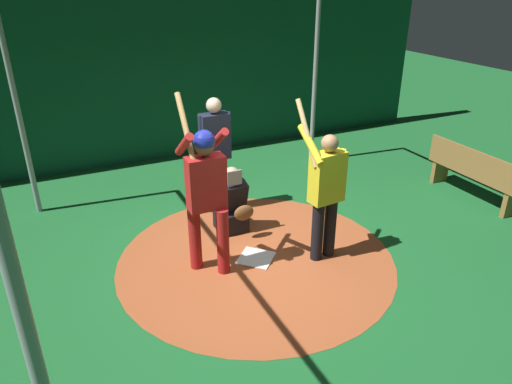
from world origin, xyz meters
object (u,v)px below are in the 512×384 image
Objects in this scene: umpire at (215,149)px; batter at (206,188)px; bench at (473,173)px; visitor at (326,189)px; home_plate at (256,258)px; catcher at (232,206)px.

batter is at bearing -24.86° from umpire.
bench is (1.38, 3.84, -0.55)m from umpire.
bench is (-0.44, 3.11, -0.51)m from visitor.
batter is at bearing -88.91° from bench.
batter reaches higher than bench.
umpire is at bearing -163.24° from visitor.
batter is at bearing -94.60° from home_plate.
bench is (-0.09, 4.52, -0.66)m from batter.
home_plate is 0.25× the size of bench.
visitor is 3.18m from bench.
bench is at bearing 92.94° from visitor.
batter is 1.06× the size of visitor.
visitor reaches higher than umpire.
catcher is 0.93m from umpire.
visitor is at bearing 21.89° from umpire.
home_plate is 1.25m from batter.
catcher is at bearing 140.05° from batter.
bench is at bearing 80.26° from catcher.
home_plate is 0.24× the size of umpire.
visitor is (1.11, 0.78, 0.57)m from catcher.
batter reaches higher than catcher.
batter reaches higher than home_plate.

